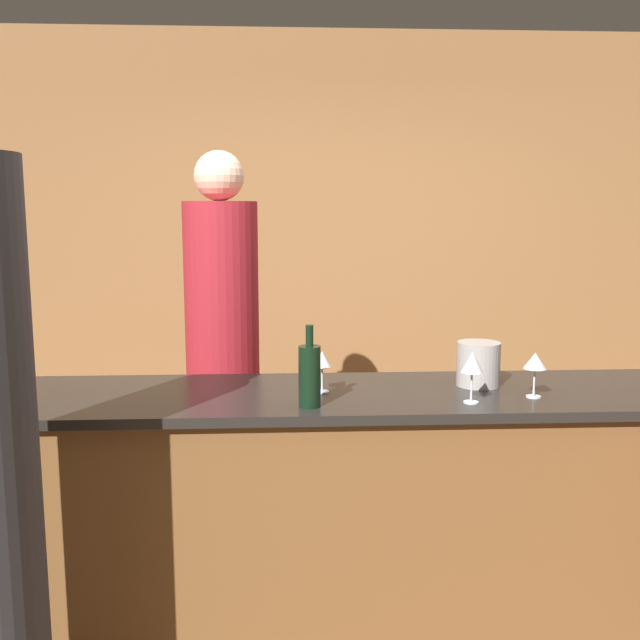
{
  "coord_description": "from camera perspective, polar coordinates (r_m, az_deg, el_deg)",
  "views": [
    {
      "loc": [
        -0.42,
        -2.52,
        1.66
      ],
      "look_at": [
        -0.28,
        0.1,
        1.26
      ],
      "focal_mm": 40.0,
      "sensor_mm": 36.0,
      "label": 1
    }
  ],
  "objects": [
    {
      "name": "ice_bucket",
      "position": [
        2.75,
        12.55,
        -3.45
      ],
      "size": [
        0.16,
        0.16,
        0.17
      ],
      "color": "#9E9993",
      "rests_on": "bar_counter"
    },
    {
      "name": "bartender",
      "position": [
        3.39,
        -7.75,
        -4.25
      ],
      "size": [
        0.34,
        0.34,
        1.93
      ],
      "rotation": [
        0.0,
        0.0,
        3.14
      ],
      "color": "maroon",
      "rests_on": "ground_plane"
    },
    {
      "name": "wine_glass_0",
      "position": [
        2.57,
        0.17,
        -3.31
      ],
      "size": [
        0.07,
        0.07,
        0.15
      ],
      "color": "silver",
      "rests_on": "bar_counter"
    },
    {
      "name": "wine_glass_1",
      "position": [
        2.48,
        12.08,
        -3.42
      ],
      "size": [
        0.08,
        0.08,
        0.18
      ],
      "color": "silver",
      "rests_on": "bar_counter"
    },
    {
      "name": "wine_bottle_0",
      "position": [
        2.39,
        -0.84,
        -4.41
      ],
      "size": [
        0.07,
        0.07,
        0.28
      ],
      "color": "black",
      "rests_on": "bar_counter"
    },
    {
      "name": "wine_glass_2",
      "position": [
        2.61,
        16.82,
        -3.25
      ],
      "size": [
        0.08,
        0.08,
        0.16
      ],
      "color": "silver",
      "rests_on": "bar_counter"
    },
    {
      "name": "back_wall",
      "position": [
        4.73,
        2.05,
        5.53
      ],
      "size": [
        8.0,
        0.06,
        2.8
      ],
      "color": "olive",
      "rests_on": "ground_plane"
    },
    {
      "name": "bar_counter",
      "position": [
        2.8,
        6.08,
        -15.69
      ],
      "size": [
        3.08,
        0.62,
        1.01
      ],
      "color": "brown",
      "rests_on": "ground_plane"
    }
  ]
}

